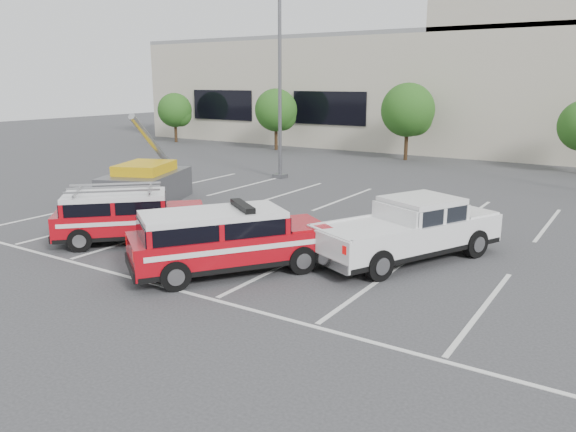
{
  "coord_description": "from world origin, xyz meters",
  "views": [
    {
      "loc": [
        8.07,
        -12.16,
        4.96
      ],
      "look_at": [
        -0.68,
        1.41,
        1.05
      ],
      "focal_mm": 35.0,
      "sensor_mm": 36.0,
      "label": 1
    }
  ],
  "objects_px": {
    "convention_building": "(528,84)",
    "tree_mid_left": "(409,112)",
    "light_pole_left": "(280,76)",
    "utility_rig": "(142,185)",
    "fire_chief_suv": "(228,245)",
    "white_pickup": "(408,236)",
    "ladder_suv": "(128,220)",
    "tree_far_left": "(176,111)",
    "tree_left": "(277,112)"
  },
  "relations": [
    {
      "from": "tree_mid_left",
      "to": "fire_chief_suv",
      "type": "height_order",
      "value": "tree_mid_left"
    },
    {
      "from": "convention_building",
      "to": "ladder_suv",
      "type": "distance_m",
      "value": 33.13
    },
    {
      "from": "tree_far_left",
      "to": "ladder_suv",
      "type": "height_order",
      "value": "tree_far_left"
    },
    {
      "from": "convention_building",
      "to": "tree_mid_left",
      "type": "xyz_separation_m",
      "value": [
        -5.09,
        -9.82,
        -1.68
      ]
    },
    {
      "from": "tree_left",
      "to": "light_pole_left",
      "type": "height_order",
      "value": "light_pole_left"
    },
    {
      "from": "ladder_suv",
      "to": "fire_chief_suv",
      "type": "bearing_deg",
      "value": 38.29
    },
    {
      "from": "tree_far_left",
      "to": "white_pickup",
      "type": "xyz_separation_m",
      "value": [
        27.56,
        -19.52,
        -1.81
      ]
    },
    {
      "from": "light_pole_left",
      "to": "utility_rig",
      "type": "height_order",
      "value": "light_pole_left"
    },
    {
      "from": "tree_mid_left",
      "to": "ladder_suv",
      "type": "height_order",
      "value": "tree_mid_left"
    },
    {
      "from": "convention_building",
      "to": "light_pole_left",
      "type": "xyz_separation_m",
      "value": [
        -8.18,
        -19.86,
        0.47
      ]
    },
    {
      "from": "tree_left",
      "to": "utility_rig",
      "type": "bearing_deg",
      "value": -73.38
    },
    {
      "from": "fire_chief_suv",
      "to": "tree_far_left",
      "type": "bearing_deg",
      "value": 171.38
    },
    {
      "from": "fire_chief_suv",
      "to": "white_pickup",
      "type": "relative_size",
      "value": 0.89
    },
    {
      "from": "tree_mid_left",
      "to": "fire_chief_suv",
      "type": "bearing_deg",
      "value": -80.32
    },
    {
      "from": "white_pickup",
      "to": "utility_rig",
      "type": "distance_m",
      "value": 12.2
    },
    {
      "from": "tree_far_left",
      "to": "tree_left",
      "type": "relative_size",
      "value": 0.9
    },
    {
      "from": "tree_mid_left",
      "to": "white_pickup",
      "type": "bearing_deg",
      "value": -68.82
    },
    {
      "from": "convention_building",
      "to": "white_pickup",
      "type": "height_order",
      "value": "convention_building"
    },
    {
      "from": "tree_far_left",
      "to": "fire_chief_suv",
      "type": "xyz_separation_m",
      "value": [
        23.95,
        -23.14,
        -1.76
      ]
    },
    {
      "from": "light_pole_left",
      "to": "tree_mid_left",
      "type": "bearing_deg",
      "value": 72.9
    },
    {
      "from": "tree_mid_left",
      "to": "utility_rig",
      "type": "xyz_separation_m",
      "value": [
        -4.56,
        -18.21,
        -2.3
      ]
    },
    {
      "from": "light_pole_left",
      "to": "ladder_suv",
      "type": "bearing_deg",
      "value": -78.29
    },
    {
      "from": "light_pole_left",
      "to": "fire_chief_suv",
      "type": "xyz_separation_m",
      "value": [
        7.04,
        -13.1,
        -4.44
      ]
    },
    {
      "from": "tree_mid_left",
      "to": "ladder_suv",
      "type": "bearing_deg",
      "value": -91.25
    },
    {
      "from": "tree_far_left",
      "to": "fire_chief_suv",
      "type": "height_order",
      "value": "tree_far_left"
    },
    {
      "from": "convention_building",
      "to": "ladder_suv",
      "type": "height_order",
      "value": "convention_building"
    },
    {
      "from": "tree_mid_left",
      "to": "utility_rig",
      "type": "bearing_deg",
      "value": -104.07
    },
    {
      "from": "white_pickup",
      "to": "ladder_suv",
      "type": "relative_size",
      "value": 1.34
    },
    {
      "from": "fire_chief_suv",
      "to": "white_pickup",
      "type": "xyz_separation_m",
      "value": [
        3.62,
        3.62,
        -0.05
      ]
    },
    {
      "from": "convention_building",
      "to": "light_pole_left",
      "type": "distance_m",
      "value": 21.49
    },
    {
      "from": "utility_rig",
      "to": "ladder_suv",
      "type": "bearing_deg",
      "value": -68.52
    },
    {
      "from": "convention_building",
      "to": "ladder_suv",
      "type": "xyz_separation_m",
      "value": [
        -5.58,
        -32.41,
        -4.01
      ]
    },
    {
      "from": "tree_mid_left",
      "to": "fire_chief_suv",
      "type": "xyz_separation_m",
      "value": [
        3.95,
        -23.14,
        -2.29
      ]
    },
    {
      "from": "light_pole_left",
      "to": "white_pickup",
      "type": "distance_m",
      "value": 14.95
    },
    {
      "from": "ladder_suv",
      "to": "utility_rig",
      "type": "relative_size",
      "value": 0.87
    },
    {
      "from": "light_pole_left",
      "to": "white_pickup",
      "type": "bearing_deg",
      "value": -41.66
    },
    {
      "from": "convention_building",
      "to": "tree_mid_left",
      "type": "bearing_deg",
      "value": -117.4
    },
    {
      "from": "fire_chief_suv",
      "to": "white_pickup",
      "type": "bearing_deg",
      "value": 80.4
    },
    {
      "from": "convention_building",
      "to": "white_pickup",
      "type": "xyz_separation_m",
      "value": [
        2.47,
        -29.34,
        -4.02
      ]
    },
    {
      "from": "fire_chief_suv",
      "to": "utility_rig",
      "type": "bearing_deg",
      "value": -174.68
    },
    {
      "from": "tree_far_left",
      "to": "white_pickup",
      "type": "relative_size",
      "value": 0.67
    },
    {
      "from": "white_pickup",
      "to": "light_pole_left",
      "type": "bearing_deg",
      "value": 163.23
    },
    {
      "from": "tree_mid_left",
      "to": "utility_rig",
      "type": "distance_m",
      "value": 18.92
    },
    {
      "from": "fire_chief_suv",
      "to": "convention_building",
      "type": "bearing_deg",
      "value": 123.41
    },
    {
      "from": "fire_chief_suv",
      "to": "utility_rig",
      "type": "relative_size",
      "value": 1.04
    },
    {
      "from": "tree_far_left",
      "to": "light_pole_left",
      "type": "relative_size",
      "value": 0.39
    },
    {
      "from": "convention_building",
      "to": "tree_mid_left",
      "type": "relative_size",
      "value": 12.38
    },
    {
      "from": "ladder_suv",
      "to": "tree_left",
      "type": "bearing_deg",
      "value": 158.2
    },
    {
      "from": "light_pole_left",
      "to": "utility_rig",
      "type": "bearing_deg",
      "value": -100.22
    },
    {
      "from": "convention_building",
      "to": "tree_mid_left",
      "type": "height_order",
      "value": "convention_building"
    }
  ]
}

